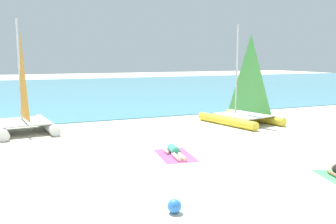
{
  "coord_description": "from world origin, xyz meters",
  "views": [
    {
      "loc": [
        -5.76,
        -8.36,
        3.31
      ],
      "look_at": [
        0.0,
        4.73,
        1.2
      ],
      "focal_mm": 39.55,
      "sensor_mm": 36.0,
      "label": 1
    }
  ],
  "objects_px": {
    "sailboat_yellow": "(243,109)",
    "sailboat_white": "(23,115)",
    "sunbather_left": "(175,151)",
    "beach_ball": "(174,206)",
    "towel_left": "(175,155)"
  },
  "relations": [
    {
      "from": "sailboat_white",
      "to": "sailboat_yellow",
      "type": "bearing_deg",
      "value": -17.93
    },
    {
      "from": "sailboat_yellow",
      "to": "beach_ball",
      "type": "height_order",
      "value": "sailboat_yellow"
    },
    {
      "from": "towel_left",
      "to": "sunbather_left",
      "type": "distance_m",
      "value": 0.14
    },
    {
      "from": "sailboat_yellow",
      "to": "sunbather_left",
      "type": "relative_size",
      "value": 3.15
    },
    {
      "from": "sailboat_yellow",
      "to": "sailboat_white",
      "type": "relative_size",
      "value": 0.98
    },
    {
      "from": "beach_ball",
      "to": "towel_left",
      "type": "bearing_deg",
      "value": 64.94
    },
    {
      "from": "towel_left",
      "to": "sunbather_left",
      "type": "height_order",
      "value": "sunbather_left"
    },
    {
      "from": "sailboat_white",
      "to": "sunbather_left",
      "type": "height_order",
      "value": "sailboat_white"
    },
    {
      "from": "sailboat_yellow",
      "to": "sailboat_white",
      "type": "xyz_separation_m",
      "value": [
        -10.22,
        2.23,
        0.02
      ]
    },
    {
      "from": "towel_left",
      "to": "sunbather_left",
      "type": "relative_size",
      "value": 1.21
    },
    {
      "from": "sunbather_left",
      "to": "beach_ball",
      "type": "relative_size",
      "value": 5.05
    },
    {
      "from": "sailboat_yellow",
      "to": "sunbather_left",
      "type": "bearing_deg",
      "value": -155.27
    },
    {
      "from": "sunbather_left",
      "to": "towel_left",
      "type": "bearing_deg",
      "value": -90.0
    },
    {
      "from": "sailboat_white",
      "to": "beach_ball",
      "type": "bearing_deg",
      "value": -82.45
    },
    {
      "from": "sunbather_left",
      "to": "beach_ball",
      "type": "bearing_deg",
      "value": -106.04
    }
  ]
}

